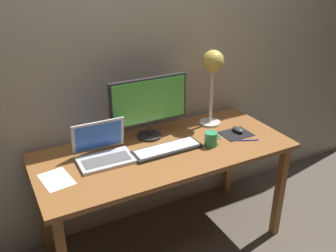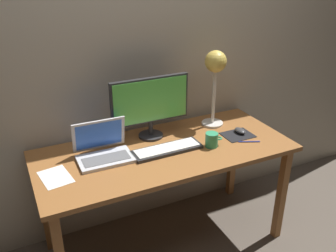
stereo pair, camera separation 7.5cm
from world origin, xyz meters
name	(u,v)px [view 1 (the left image)]	position (x,y,z in m)	size (l,w,h in m)	color
ground_plane	(165,241)	(0.00, 0.00, 0.00)	(4.80, 4.80, 0.00)	brown
back_wall	(136,46)	(0.00, 0.40, 1.30)	(4.80, 0.06, 2.60)	#B2A893
desk	(165,160)	(0.00, 0.00, 0.66)	(1.60, 0.70, 0.74)	#935B2D
monitor	(149,103)	(-0.01, 0.20, 0.98)	(0.52, 0.16, 0.41)	#28282B
keyboard_main	(166,149)	(0.00, -0.03, 0.75)	(0.44, 0.14, 0.03)	#28282B
laptop	(102,149)	(-0.37, 0.08, 0.80)	(0.32, 0.25, 0.22)	silver
desk_lamp	(213,69)	(0.46, 0.19, 1.14)	(0.15, 0.15, 0.53)	beige
mousepad	(236,134)	(0.52, -0.04, 0.74)	(0.20, 0.16, 0.00)	black
mouse	(238,130)	(0.55, -0.02, 0.76)	(0.06, 0.10, 0.03)	#38383A
coffee_mug	(211,139)	(0.28, -0.09, 0.79)	(0.12, 0.08, 0.09)	#339966
paper_sheet_by_keyboard	(56,179)	(-0.67, -0.03, 0.74)	(0.15, 0.21, 0.00)	white
pen	(248,140)	(0.53, -0.15, 0.74)	(0.01, 0.01, 0.14)	#2633A5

